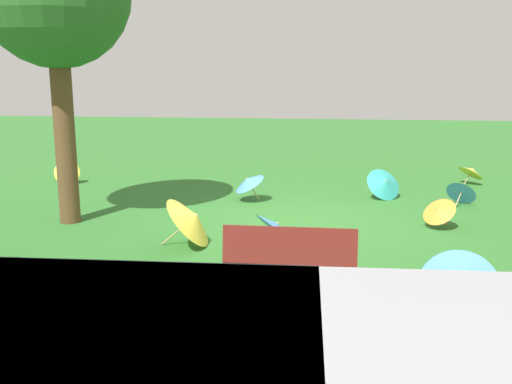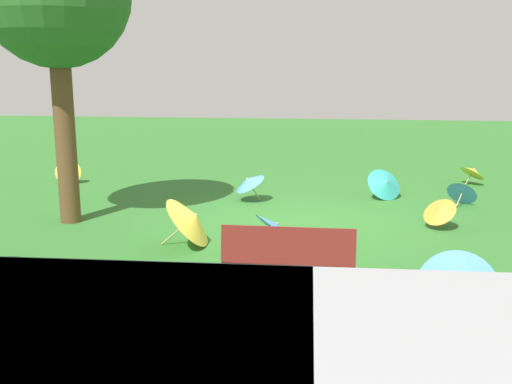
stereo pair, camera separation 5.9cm
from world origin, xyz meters
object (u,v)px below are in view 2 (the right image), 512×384
(parasol_yellow_2, at_px, (68,172))
(parasol_blue_2, at_px, (463,191))
(parasol_blue_4, at_px, (249,181))
(park_bench, at_px, (288,259))
(parasol_blue_5, at_px, (275,226))
(parasol_yellow_3, at_px, (192,219))
(parasol_teal_0, at_px, (386,183))
(parasol_orange_3, at_px, (439,211))
(parasol_yellow_1, at_px, (473,171))
(parasol_blue_1, at_px, (457,288))

(parasol_yellow_2, height_order, parasol_blue_2, parasol_yellow_2)
(parasol_yellow_2, distance_m, parasol_blue_4, 4.60)
(park_bench, relative_size, parasol_blue_5, 1.80)
(parasol_yellow_2, distance_m, parasol_blue_2, 8.79)
(parasol_yellow_3, bearing_deg, parasol_blue_5, -175.24)
(parasol_teal_0, height_order, parasol_orange_3, parasol_teal_0)
(parasol_yellow_1, distance_m, parasol_blue_1, 8.05)
(park_bench, height_order, parasol_teal_0, park_bench)
(parasol_blue_4, bearing_deg, parasol_orange_3, 154.70)
(parasol_blue_1, bearing_deg, parasol_yellow_2, -42.28)
(parasol_blue_1, bearing_deg, parasol_teal_0, -88.37)
(parasol_blue_5, bearing_deg, parasol_yellow_3, 4.76)
(parasol_yellow_2, distance_m, parasol_blue_5, 6.72)
(park_bench, bearing_deg, parasol_teal_0, -107.14)
(parasol_yellow_3, xyz_separation_m, parasol_blue_5, (-1.28, -0.11, -0.11))
(park_bench, distance_m, parasol_yellow_3, 2.43)
(park_bench, xyz_separation_m, parasol_blue_4, (1.12, -4.92, -0.05))
(parasol_teal_0, relative_size, parasol_blue_5, 1.05)
(parasol_teal_0, distance_m, parasol_blue_5, 4.09)
(parasol_blue_4, xyz_separation_m, parasol_blue_5, (-0.80, 3.00, -0.09))
(parasol_teal_0, distance_m, parasol_blue_4, 2.87)
(park_bench, bearing_deg, parasol_blue_2, -121.88)
(parasol_blue_2, relative_size, parasol_blue_5, 0.84)
(parasol_blue_5, relative_size, parasol_orange_3, 1.18)
(parasol_teal_0, height_order, parasol_blue_5, parasol_teal_0)
(parasol_yellow_1, distance_m, parasol_blue_4, 5.49)
(park_bench, xyz_separation_m, parasol_orange_3, (-2.38, -3.27, -0.15))
(parasol_yellow_2, xyz_separation_m, parasol_blue_2, (-8.73, 1.05, -0.01))
(parasol_blue_1, xyz_separation_m, parasol_yellow_3, (3.47, -2.41, 0.02))
(parasol_blue_2, height_order, parasol_blue_5, parasol_blue_5)
(park_bench, xyz_separation_m, parasol_blue_1, (-1.86, 0.59, -0.05))
(parasol_teal_0, height_order, parasol_blue_4, parasol_teal_0)
(parasol_blue_1, distance_m, parasol_blue_5, 3.33)
(parasol_yellow_1, bearing_deg, parasol_yellow_2, 6.38)
(parasol_blue_1, distance_m, parasol_blue_4, 6.27)
(parasol_yellow_1, relative_size, parasol_blue_5, 0.89)
(parasol_blue_2, bearing_deg, parasol_blue_5, 42.22)
(parasol_blue_2, xyz_separation_m, parasol_blue_4, (4.30, 0.18, 0.14))
(parasol_blue_1, relative_size, parasol_blue_4, 1.21)
(parasol_blue_1, bearing_deg, parasol_blue_2, -102.99)
(parasol_yellow_1, distance_m, parasol_yellow_2, 9.47)
(parasol_teal_0, relative_size, parasol_orange_3, 1.25)
(parasol_blue_4, height_order, parasol_blue_5, parasol_blue_4)
(parasol_blue_1, distance_m, parasol_yellow_3, 4.22)
(parasol_yellow_1, xyz_separation_m, parasol_blue_1, (2.00, 7.80, 0.10))
(parasol_orange_3, bearing_deg, parasol_blue_5, 26.40)
(parasol_blue_1, bearing_deg, parasol_yellow_3, -34.75)
(parasol_yellow_2, height_order, parasol_blue_4, parasol_blue_4)
(parasol_yellow_2, bearing_deg, parasol_yellow_1, -173.62)
(park_bench, relative_size, parasol_yellow_1, 2.02)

